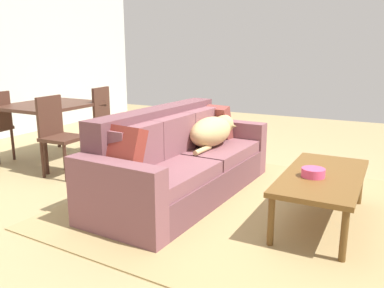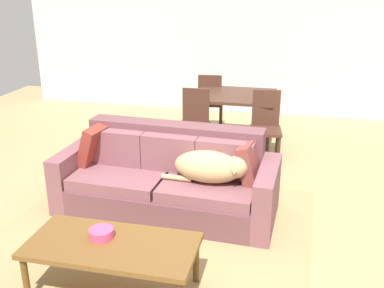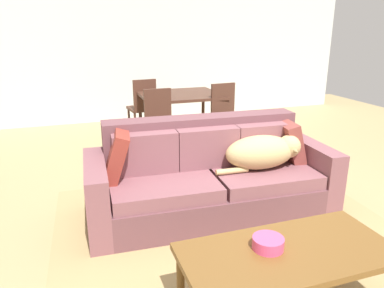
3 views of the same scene
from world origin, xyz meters
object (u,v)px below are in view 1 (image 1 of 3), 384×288
Objects in this scene: dog_on_left_cushion at (213,131)px; coffee_table at (323,179)px; couch at (179,163)px; dining_table at (50,109)px; throw_pillow_by_right_arm at (214,123)px; throw_pillow_by_left_arm at (119,153)px; dining_chair_near_left at (58,132)px; bowl_on_coffee_table at (313,173)px; dining_chair_near_right at (109,119)px.

dog_on_left_cushion is 0.66× the size of coffee_table.
couch is 2.69× the size of dog_on_left_cushion.
couch is 1.99× the size of dining_table.
throw_pillow_by_right_arm is 1.65m from coffee_table.
throw_pillow_by_right_arm reaches higher than dog_on_left_cushion.
dining_chair_near_left reaches higher than throw_pillow_by_left_arm.
dog_on_left_cushion is at bearing -73.83° from dining_chair_near_left.
dining_chair_near_left reaches higher than coffee_table.
throw_pillow_by_right_arm reaches higher than bowl_on_coffee_table.
throw_pillow_by_left_arm reaches higher than dog_on_left_cushion.
throw_pillow_by_right_arm is (0.36, 0.14, 0.02)m from dog_on_left_cushion.
couch is 5.24× the size of throw_pillow_by_left_arm.
dining_table is at bearing 82.74° from couch.
throw_pillow_by_left_arm is 1.09× the size of throw_pillow_by_right_arm.
bowl_on_coffee_table is (0.68, -1.40, -0.15)m from throw_pillow_by_left_arm.
throw_pillow_by_left_arm is 1.65m from dining_chair_near_left.
bowl_on_coffee_table is 0.20× the size of dining_chair_near_right.
coffee_table is 2.93m from dining_chair_near_left.
dining_table is at bearing 83.06° from coffee_table.
dining_table is at bearing 95.19° from dog_on_left_cushion.
bowl_on_coffee_table is at bearing -115.14° from dog_on_left_cushion.
dog_on_left_cushion is 1.77m from dining_chair_near_right.
throw_pillow_by_left_arm is 0.47× the size of dining_chair_near_left.
dining_chair_near_right reaches higher than dining_table.
couch is 12.12× the size of bowl_on_coffee_table.
dog_on_left_cushion is at bearing -9.89° from throw_pillow_by_left_arm.
coffee_table is at bearing -61.76° from throw_pillow_by_left_arm.
dining_chair_near_left is (-0.91, 1.55, -0.10)m from throw_pillow_by_right_arm.
dining_chair_near_right is (0.40, 1.73, -0.07)m from dog_on_left_cushion.
couch is 0.56m from dog_on_left_cushion.
dog_on_left_cushion is 0.74× the size of dining_table.
dining_chair_near_right is at bearing 41.41° from throw_pillow_by_left_arm.
dining_table is (0.53, 3.46, 0.21)m from bowl_on_coffee_table.
dog_on_left_cushion is 1.95× the size of throw_pillow_by_left_arm.
couch is at bearing 88.17° from coffee_table.
dining_chair_near_left is at bearing 90.54° from coffee_table.
couch reaches higher than bowl_on_coffee_table.
dining_chair_near_left is (-0.46, -0.59, -0.17)m from dining_table.
throw_pillow_by_left_arm is at bearing 118.24° from coffee_table.
throw_pillow_by_right_arm is 0.31× the size of coffee_table.
dining_table is at bearing 101.84° from throw_pillow_by_right_arm.
dining_table is at bearing 81.21° from bowl_on_coffee_table.
dining_table reaches higher than dog_on_left_cushion.
coffee_table is at bearing -29.73° from bowl_on_coffee_table.
dining_chair_near_right is at bearing 80.03° from dog_on_left_cushion.
dining_chair_near_left is at bearing 88.43° from bowl_on_coffee_table.
throw_pillow_by_right_arm is (1.66, -0.08, -0.02)m from throw_pillow_by_left_arm.
coffee_table is 1.36× the size of dining_chair_near_right.
dining_chair_near_right is at bearing -48.99° from dining_table.
couch is 0.88m from throw_pillow_by_left_arm.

